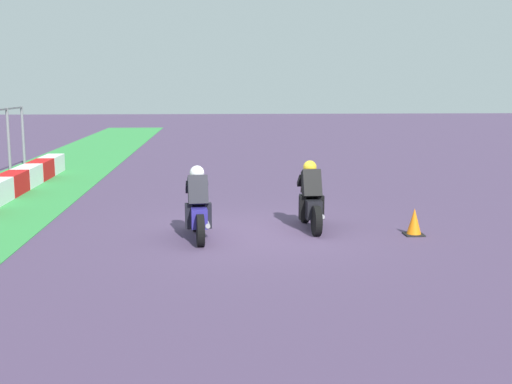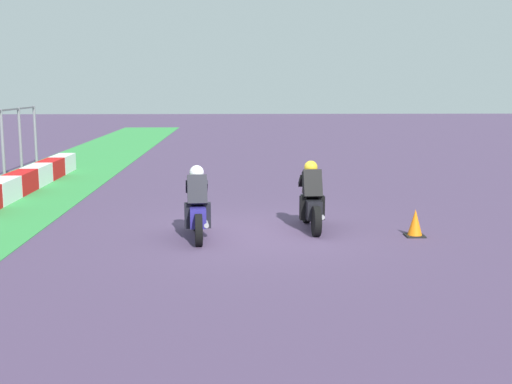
{
  "view_description": "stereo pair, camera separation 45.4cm",
  "coord_description": "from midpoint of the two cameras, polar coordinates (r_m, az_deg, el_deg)",
  "views": [
    {
      "loc": [
        -13.7,
        0.89,
        3.14
      ],
      "look_at": [
        0.03,
        0.01,
        0.9
      ],
      "focal_mm": 46.0,
      "sensor_mm": 36.0,
      "label": 1
    },
    {
      "loc": [
        -13.72,
        0.43,
        3.14
      ],
      "look_at": [
        0.03,
        0.01,
        0.9
      ],
      "focal_mm": 46.0,
      "sensor_mm": 36.0,
      "label": 2
    }
  ],
  "objects": [
    {
      "name": "ground_plane",
      "position": [
        14.08,
        -0.88,
        -3.64
      ],
      "size": [
        120.0,
        120.0,
        0.0
      ],
      "primitive_type": "plane",
      "color": "#4C3A59"
    },
    {
      "name": "rider_lane_a",
      "position": [
        14.47,
        3.87,
        -0.79
      ],
      "size": [
        2.04,
        0.55,
        1.51
      ],
      "rotation": [
        0.0,
        0.0,
        0.04
      ],
      "color": "black",
      "rests_on": "ground_plane"
    },
    {
      "name": "rider_lane_b",
      "position": [
        13.6,
        -6.02,
        -1.47
      ],
      "size": [
        2.04,
        0.56,
        1.51
      ],
      "rotation": [
        0.0,
        0.0,
        0.09
      ],
      "color": "black",
      "rests_on": "ground_plane"
    },
    {
      "name": "traffic_cone",
      "position": [
        14.24,
        12.71,
        -2.62
      ],
      "size": [
        0.4,
        0.4,
        0.58
      ],
      "color": "black",
      "rests_on": "ground_plane"
    }
  ]
}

